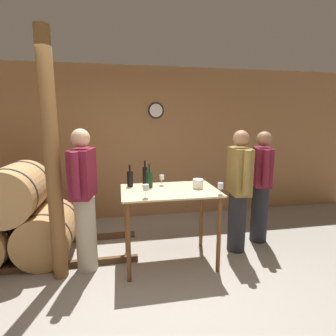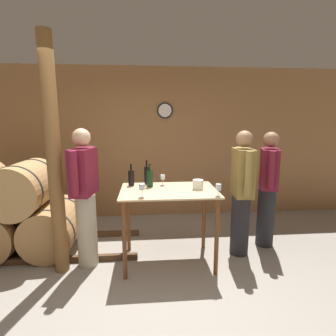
{
  "view_description": "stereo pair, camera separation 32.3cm",
  "coord_description": "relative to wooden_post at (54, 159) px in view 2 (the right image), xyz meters",
  "views": [
    {
      "loc": [
        -0.44,
        -2.24,
        1.78
      ],
      "look_at": [
        0.15,
        0.89,
        1.19
      ],
      "focal_mm": 28.0,
      "sensor_mm": 36.0,
      "label": 1
    },
    {
      "loc": [
        -0.12,
        -2.28,
        1.78
      ],
      "look_at": [
        0.15,
        0.89,
        1.19
      ],
      "focal_mm": 28.0,
      "sensor_mm": 36.0,
      "label": 2
    }
  ],
  "objects": [
    {
      "name": "ground_plane",
      "position": [
        1.15,
        -0.7,
        -1.35
      ],
      "size": [
        14.0,
        14.0,
        0.0
      ],
      "primitive_type": "plane",
      "color": "gray"
    },
    {
      "name": "back_wall",
      "position": [
        1.15,
        1.8,
        0.0
      ],
      "size": [
        8.4,
        0.08,
        2.7
      ],
      "color": "#996B42",
      "rests_on": "ground_plane"
    },
    {
      "name": "barrel_rack",
      "position": [
        -0.93,
        0.53,
        -0.8
      ],
      "size": [
        3.66,
        0.9,
        1.25
      ],
      "color": "#4C331E",
      "rests_on": "ground_plane"
    },
    {
      "name": "tasting_table",
      "position": [
        1.29,
        0.09,
        -0.57
      ],
      "size": [
        1.16,
        0.78,
        0.94
      ],
      "color": "#D1B284",
      "rests_on": "ground_plane"
    },
    {
      "name": "wooden_post",
      "position": [
        0.0,
        0.0,
        0.0
      ],
      "size": [
        0.16,
        0.16,
        2.7
      ],
      "color": "brown",
      "rests_on": "ground_plane"
    },
    {
      "name": "wine_bottle_far_left",
      "position": [
        0.83,
        0.33,
        -0.3
      ],
      "size": [
        0.08,
        0.08,
        0.28
      ],
      "color": "black",
      "rests_on": "tasting_table"
    },
    {
      "name": "wine_bottle_left",
      "position": [
        1.03,
        0.41,
        -0.28
      ],
      "size": [
        0.06,
        0.06,
        0.32
      ],
      "color": "black",
      "rests_on": "tasting_table"
    },
    {
      "name": "wine_bottle_center",
      "position": [
        1.07,
        0.25,
        -0.29
      ],
      "size": [
        0.08,
        0.08,
        0.3
      ],
      "color": "black",
      "rests_on": "tasting_table"
    },
    {
      "name": "wine_glass_near_left",
      "position": [
        0.97,
        -0.2,
        -0.29
      ],
      "size": [
        0.07,
        0.07,
        0.15
      ],
      "color": "silver",
      "rests_on": "tasting_table"
    },
    {
      "name": "wine_glass_near_center",
      "position": [
        1.23,
        0.31,
        -0.3
      ],
      "size": [
        0.06,
        0.06,
        0.14
      ],
      "color": "silver",
      "rests_on": "tasting_table"
    },
    {
      "name": "wine_glass_near_right",
      "position": [
        1.82,
        -0.23,
        -0.31
      ],
      "size": [
        0.06,
        0.06,
        0.14
      ],
      "color": "silver",
      "rests_on": "tasting_table"
    },
    {
      "name": "ice_bucket",
      "position": [
        1.65,
        0.08,
        -0.35
      ],
      "size": [
        0.13,
        0.13,
        0.12
      ],
      "color": "white",
      "rests_on": "tasting_table"
    },
    {
      "name": "person_host",
      "position": [
        2.26,
        0.21,
        -0.48
      ],
      "size": [
        0.25,
        0.59,
        1.65
      ],
      "color": "#232328",
      "rests_on": "ground_plane"
    },
    {
      "name": "person_visitor_with_scarf",
      "position": [
        2.71,
        0.42,
        -0.49
      ],
      "size": [
        0.34,
        0.56,
        1.62
      ],
      "color": "#232328",
      "rests_on": "ground_plane"
    },
    {
      "name": "person_visitor_bearded",
      "position": [
        0.29,
        0.11,
        -0.46
      ],
      "size": [
        0.29,
        0.58,
        1.69
      ],
      "color": "#B7AD93",
      "rests_on": "ground_plane"
    }
  ]
}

